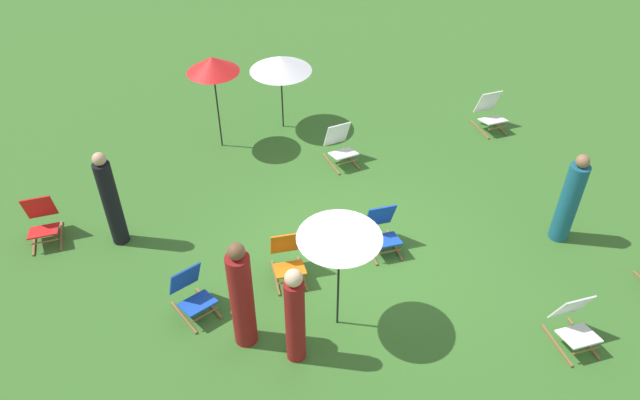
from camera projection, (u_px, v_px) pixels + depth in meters
ground_plane at (347, 267)px, 9.97m from camera, size 40.00×40.00×0.00m
deckchair_0 at (490, 112)px, 12.99m from camera, size 0.51×0.78×0.83m
deckchair_2 at (192, 293)px, 9.04m from camera, size 0.68×0.87×0.83m
deckchair_3 at (382, 230)px, 10.11m from camera, size 0.57×0.81×0.83m
deckchair_4 at (340, 145)px, 12.02m from camera, size 0.51×0.78×0.83m
deckchair_5 at (574, 323)px, 8.60m from camera, size 0.55×0.80×0.83m
deckchair_6 at (288, 258)px, 9.60m from camera, size 0.59×0.83×0.83m
deckchair_7 at (42, 221)px, 10.29m from camera, size 0.53×0.79×0.83m
umbrella_0 at (281, 64)px, 12.30m from camera, size 1.27×1.27×1.65m
umbrella_1 at (212, 65)px, 11.51m from camera, size 1.02×1.02×2.00m
umbrella_2 at (340, 231)px, 7.91m from camera, size 1.15×1.15×1.96m
person_0 at (111, 201)px, 9.90m from camera, size 0.33×0.33×1.82m
person_1 at (242, 297)px, 8.28m from camera, size 0.47×0.47×1.88m
person_2 at (569, 201)px, 10.02m from camera, size 0.36×0.36×1.71m
person_3 at (295, 317)px, 8.10m from camera, size 0.37×0.37×1.70m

